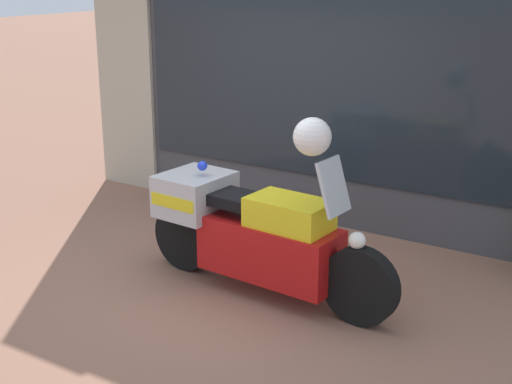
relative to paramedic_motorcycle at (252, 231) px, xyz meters
name	(u,v)px	position (x,y,z in m)	size (l,w,h in m)	color
ground_plane	(207,273)	(-0.54, 0.05, -0.55)	(60.00, 60.00, 0.00)	#8E604C
shop_building	(281,37)	(-0.93, 2.05, 1.44)	(5.91, 0.55, 3.97)	#424247
window_display	(338,179)	(-0.18, 2.08, -0.08)	(4.60, 0.30, 1.95)	slate
paramedic_motorcycle	(252,231)	(0.00, 0.00, 0.00)	(2.50, 0.66, 1.32)	black
white_helmet	(312,137)	(0.59, -0.04, 0.92)	(0.31, 0.31, 0.31)	white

